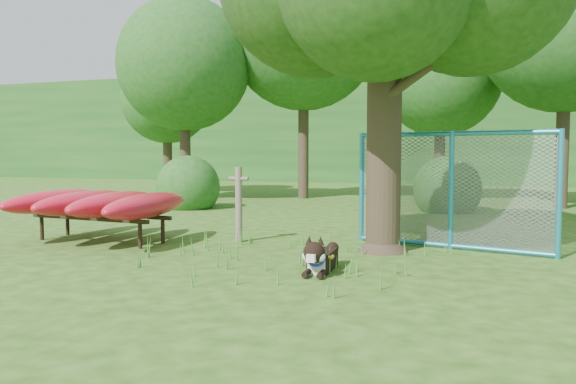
% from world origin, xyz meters
% --- Properties ---
extents(ground, '(80.00, 80.00, 0.00)m').
position_xyz_m(ground, '(0.00, 0.00, 0.00)').
color(ground, '#234B0F').
rests_on(ground, ground).
extents(wooden_post, '(0.36, 0.13, 1.33)m').
position_xyz_m(wooden_post, '(-1.16, 2.45, 0.70)').
color(wooden_post, '#6C5F51').
rests_on(wooden_post, ground).
extents(kayak_rack, '(2.79, 2.80, 0.89)m').
position_xyz_m(kayak_rack, '(-3.49, 1.68, 0.68)').
color(kayak_rack, black).
rests_on(kayak_rack, ground).
extents(husky_dog, '(0.34, 1.21, 0.53)m').
position_xyz_m(husky_dog, '(0.90, 0.47, 0.19)').
color(husky_dog, black).
rests_on(husky_dog, ground).
extents(fence_section, '(3.22, 0.89, 3.21)m').
position_xyz_m(fence_section, '(2.42, 2.92, 0.97)').
color(fence_section, teal).
rests_on(fence_section, ground).
extents(wildflower_clump, '(0.12, 0.10, 0.25)m').
position_xyz_m(wildflower_clump, '(1.05, 0.41, 0.20)').
color(wildflower_clump, '#478C2E').
rests_on(wildflower_clump, ground).
extents(bg_tree_a, '(4.40, 4.40, 6.70)m').
position_xyz_m(bg_tree_a, '(-6.50, 10.00, 4.48)').
color(bg_tree_a, '#31261B').
rests_on(bg_tree_a, ground).
extents(bg_tree_b, '(5.20, 5.20, 8.22)m').
position_xyz_m(bg_tree_b, '(-3.00, 12.00, 5.61)').
color(bg_tree_b, '#31261B').
rests_on(bg_tree_b, ground).
extents(bg_tree_c, '(4.00, 4.00, 6.12)m').
position_xyz_m(bg_tree_c, '(1.50, 13.00, 4.11)').
color(bg_tree_c, '#31261B').
rests_on(bg_tree_c, ground).
extents(bg_tree_d, '(4.80, 4.80, 7.50)m').
position_xyz_m(bg_tree_d, '(5.00, 11.00, 5.08)').
color(bg_tree_d, '#31261B').
rests_on(bg_tree_d, ground).
extents(bg_tree_f, '(3.60, 3.60, 5.55)m').
position_xyz_m(bg_tree_f, '(-9.00, 13.00, 3.73)').
color(bg_tree_f, '#31261B').
rests_on(bg_tree_f, ground).
extents(shrub_left, '(1.80, 1.80, 1.80)m').
position_xyz_m(shrub_left, '(-5.00, 7.50, 0.00)').
color(shrub_left, '#1D521A').
rests_on(shrub_left, ground).
extents(shrub_mid, '(1.80, 1.80, 1.80)m').
position_xyz_m(shrub_mid, '(2.00, 9.00, 0.00)').
color(shrub_mid, '#1D521A').
rests_on(shrub_mid, ground).
extents(wooded_hillside, '(80.00, 12.00, 6.00)m').
position_xyz_m(wooded_hillside, '(0.00, 28.00, 3.00)').
color(wooded_hillside, '#1D521A').
rests_on(wooded_hillside, ground).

